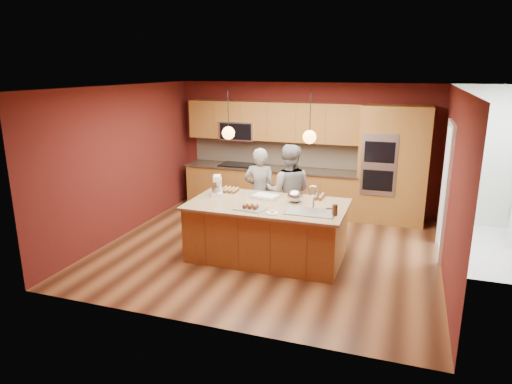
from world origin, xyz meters
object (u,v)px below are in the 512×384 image
(island, at_px, (268,230))
(stand_mixer, at_px, (217,187))
(person_left, at_px, (260,192))
(mixing_bowl, at_px, (295,196))
(person_right, at_px, (288,192))

(island, height_order, stand_mixer, island)
(island, relative_size, person_left, 1.53)
(island, distance_m, mixing_bowl, 0.70)
(person_right, height_order, mixing_bowl, person_right)
(stand_mixer, relative_size, mixing_bowl, 1.36)
(stand_mixer, bearing_deg, island, -30.56)
(person_left, bearing_deg, mixing_bowl, 132.37)
(person_left, bearing_deg, person_right, 174.32)
(island, height_order, person_left, person_left)
(stand_mixer, xyz_separation_m, mixing_bowl, (1.34, 0.01, -0.05))
(person_left, xyz_separation_m, mixing_bowl, (0.83, -0.75, 0.20))
(island, height_order, mixing_bowl, island)
(person_left, height_order, stand_mixer, person_left)
(island, height_order, person_right, person_right)
(person_left, xyz_separation_m, person_right, (0.53, 0.00, 0.04))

